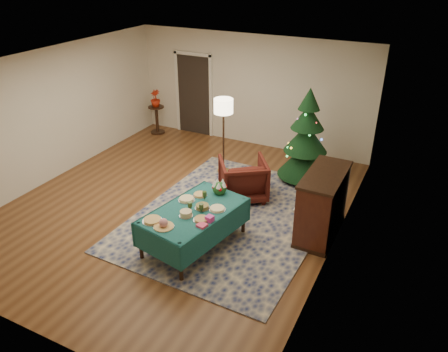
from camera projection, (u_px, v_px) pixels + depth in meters
The scene contains 24 objects.
room_shell at pixel (173, 141), 7.80m from camera, with size 7.00×7.00×7.00m.
doorway at pixel (194, 93), 11.32m from camera, with size 1.08×0.04×2.16m.
rug at pixel (231, 216), 8.06m from camera, with size 3.20×4.20×0.02m, color navy.
buffet_table at pixel (194, 217), 7.04m from camera, with size 1.34×1.91×0.68m.
platter_0 at pixel (152, 220), 6.68m from camera, with size 0.31×0.31×0.04m.
platter_1 at pixel (164, 224), 6.52m from camera, with size 0.31×0.31×0.15m.
platter_2 at pixel (186, 214), 6.80m from camera, with size 0.22×0.22×0.09m.
platter_3 at pixel (201, 219), 6.71m from camera, with size 0.25×0.25×0.04m.
platter_4 at pixel (187, 199), 7.24m from camera, with size 0.28×0.28×0.05m.
platter_5 at pixel (202, 207), 7.02m from camera, with size 0.25×0.25×0.07m.
platter_6 at pixel (217, 209), 6.99m from camera, with size 0.27×0.27×0.04m.
platter_7 at pixel (200, 195), 7.39m from camera, with size 0.25×0.25×0.04m.
goblet_0 at pixel (205, 196), 7.23m from camera, with size 0.07×0.07×0.16m.
goblet_1 at pixel (201, 208), 6.88m from camera, with size 0.07×0.07×0.16m.
goblet_2 at pixel (190, 206), 6.92m from camera, with size 0.07×0.07×0.16m.
napkin_stack at pixel (202, 225), 6.56m from camera, with size 0.14×0.14×0.04m, color #EC416A.
gift_box at pixel (210, 219), 6.67m from camera, with size 0.11×0.11×0.09m, color #E43FAD.
centerpiece at pixel (219, 187), 7.41m from camera, with size 0.25×0.25×0.28m.
armchair at pixel (243, 177), 8.51m from camera, with size 0.87×0.81×0.90m, color #49160F.
floor_lamp at pixel (223, 111), 9.07m from camera, with size 0.41×0.41×1.67m.
side_table at pixel (157, 120), 11.63m from camera, with size 0.41×0.41×0.74m.
potted_plant at pixel (156, 102), 11.40m from camera, with size 0.25×0.44×0.25m, color #AF210C.
christmas_tree at pixel (306, 140), 9.02m from camera, with size 1.32×1.32×2.00m.
piano at pixel (322, 205), 7.35m from camera, with size 0.64×1.35×1.16m.
Camera 1 is at (4.04, -6.05, 4.37)m, focal length 35.00 mm.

